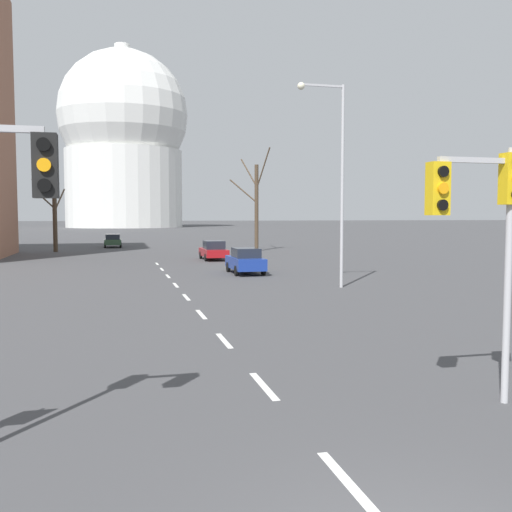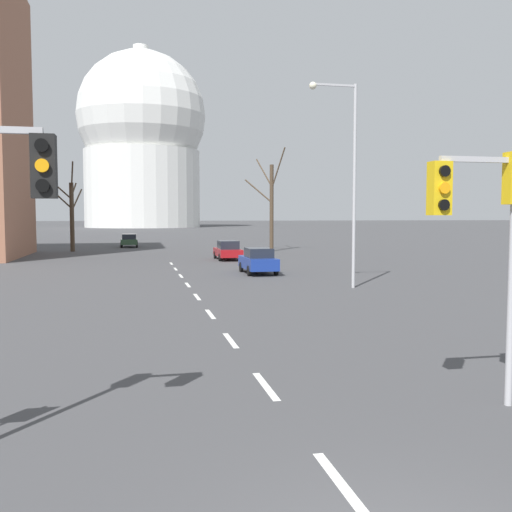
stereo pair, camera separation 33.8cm
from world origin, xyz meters
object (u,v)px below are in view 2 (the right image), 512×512
Objects in this scene: street_lamp_right at (347,166)px; sedan_near_left at (258,261)px; traffic_signal_near_right at (489,211)px; sedan_near_right at (228,250)px; sedan_mid_centre at (129,240)px.

sedan_near_left is (-2.78, 7.75, -5.21)m from street_lamp_right.
traffic_signal_near_right is 0.49× the size of street_lamp_right.
street_lamp_right is 2.23× the size of sedan_near_right.
sedan_near_left is 33.33m from sedan_mid_centre.
street_lamp_right is (3.89, 17.25, 2.34)m from traffic_signal_near_right.
sedan_mid_centre is at bearing 105.17° from street_lamp_right.
street_lamp_right is 9.74m from sedan_near_left.
sedan_near_left reaches higher than sedan_mid_centre.
sedan_near_left is (1.11, 25.01, -2.87)m from traffic_signal_near_right.
sedan_near_right reaches higher than sedan_mid_centre.
sedan_mid_centre is (-8.09, 32.34, -0.03)m from sedan_near_left.
sedan_mid_centre is at bearing 96.94° from traffic_signal_near_right.
sedan_near_right is at bearing 88.34° from traffic_signal_near_right.
street_lamp_right reaches higher than sedan_mid_centre.
sedan_near_left is 0.98× the size of sedan_mid_centre.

